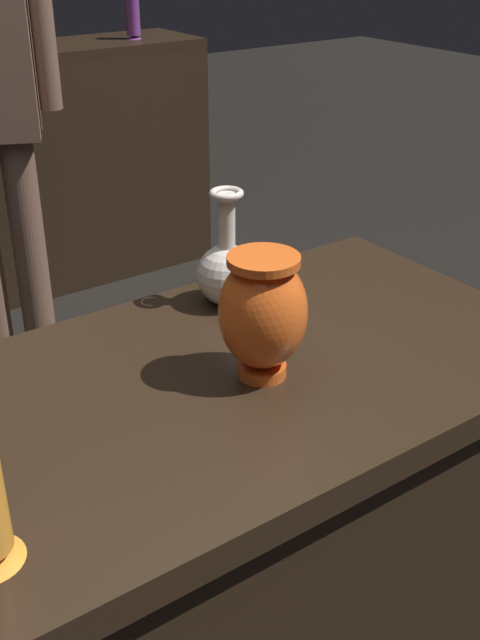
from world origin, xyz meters
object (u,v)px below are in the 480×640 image
Objects in this scene: shelf_vase_right at (4,26)px; vase_centerpiece at (263,312)px; shelf_vase_far_right at (133,14)px; vase_tall_behind at (227,270)px.

vase_centerpiece is at bearing -101.44° from shelf_vase_right.
vase_tall_behind is at bearing -114.20° from shelf_vase_far_right.
vase_centerpiece is 0.27m from vase_tall_behind.
vase_tall_behind is 2.08m from shelf_vase_right.
vase_tall_behind is 1.13× the size of shelf_vase_far_right.
vase_tall_behind is 2.15m from shelf_vase_far_right.
vase_tall_behind is at bearing 67.33° from vase_centerpiece.
shelf_vase_far_right is (0.52, -0.08, 0.02)m from shelf_vase_right.
vase_tall_behind is at bearing -99.99° from shelf_vase_right.
shelf_vase_right is at bearing 171.14° from shelf_vase_far_right.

